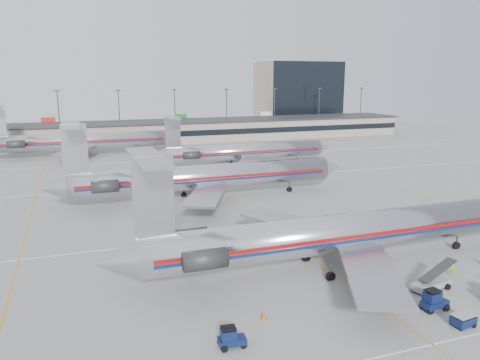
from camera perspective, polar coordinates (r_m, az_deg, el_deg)
name	(u,v)px	position (r m, az deg, el deg)	size (l,w,h in m)	color
ground	(313,257)	(51.95, 8.92, -9.29)	(260.00, 260.00, 0.00)	gray
apron_markings	(276,230)	(60.34, 4.35, -6.05)	(160.00, 0.15, 0.02)	silver
terminal	(156,132)	(142.99, -10.24, 5.82)	(162.00, 17.00, 6.25)	gray
light_mast_row	(148,110)	(156.30, -11.20, 8.32)	(163.60, 0.40, 15.28)	#38383D
distant_building	(297,94)	(190.60, 7.00, 10.34)	(30.00, 20.00, 25.00)	tan
jet_foreground	(337,233)	(48.49, 11.78, -6.32)	(49.01, 28.86, 12.83)	silver
jet_second_row	(200,177)	(74.04, -4.90, 0.39)	(48.99, 28.84, 12.82)	silver
jet_third_row	(243,151)	(102.03, 0.35, 3.51)	(41.59, 25.58, 11.37)	silver
jet_back_row	(80,141)	(121.67, -18.96, 4.52)	(47.90, 29.46, 13.10)	silver
tug_left	(231,338)	(35.47, -1.16, -18.71)	(2.09, 1.19, 1.63)	#0A163B
tug_center	(434,301)	(43.40, 22.52, -13.44)	(2.38, 1.35, 1.85)	#0A163B
cart_outer	(463,320)	(41.94, 25.56, -15.13)	(1.89, 1.41, 1.00)	#0A163B
belt_loader	(432,282)	(47.32, 22.34, -11.47)	(4.88, 2.22, 2.50)	gray
ramp_worker_near	(453,267)	(51.14, 24.51, -9.63)	(0.63, 0.41, 1.72)	#88CB13
cone_left	(264,315)	(39.23, 2.91, -16.16)	(0.48, 0.48, 0.65)	#D34507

